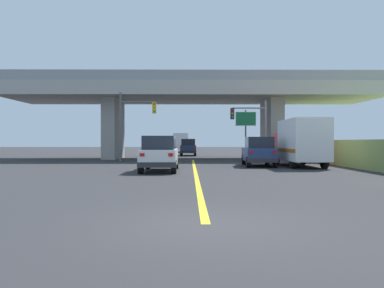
% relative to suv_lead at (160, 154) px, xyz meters
% --- Properties ---
extents(ground, '(160.00, 160.00, 0.00)m').
position_rel_suv_lead_xyz_m(ground, '(2.03, 15.81, -1.01)').
color(ground, '#2B2B2D').
extents(overpass_bridge, '(35.83, 8.90, 8.04)m').
position_rel_suv_lead_xyz_m(overpass_bridge, '(2.03, 15.81, 4.95)').
color(overpass_bridge, '#A8A59E').
rests_on(overpass_bridge, ground).
extents(lane_divider_stripe, '(0.20, 26.48, 0.01)m').
position_rel_suv_lead_xyz_m(lane_divider_stripe, '(2.03, -0.37, -1.01)').
color(lane_divider_stripe, yellow).
rests_on(lane_divider_stripe, ground).
extents(suv_lead, '(2.01, 4.64, 2.02)m').
position_rel_suv_lead_xyz_m(suv_lead, '(0.00, 0.00, 0.00)').
color(suv_lead, silver).
rests_on(suv_lead, ground).
extents(suv_crossing, '(2.23, 4.64, 2.02)m').
position_rel_suv_lead_xyz_m(suv_crossing, '(6.51, 4.50, -0.00)').
color(suv_crossing, navy).
rests_on(suv_crossing, ground).
extents(box_truck, '(2.33, 6.57, 3.17)m').
position_rel_suv_lead_xyz_m(box_truck, '(9.24, 3.95, 0.64)').
color(box_truck, red).
rests_on(box_truck, ground).
extents(sedan_oncoming, '(1.90, 4.77, 2.02)m').
position_rel_suv_lead_xyz_m(sedan_oncoming, '(1.56, 23.79, -0.00)').
color(sedan_oncoming, navy).
rests_on(sedan_oncoming, ground).
extents(traffic_signal_nearside, '(3.10, 0.36, 5.19)m').
position_rel_suv_lead_xyz_m(traffic_signal_nearside, '(7.15, 10.34, 2.30)').
color(traffic_signal_nearside, slate).
rests_on(traffic_signal_nearside, ground).
extents(traffic_signal_farside, '(3.12, 0.36, 5.88)m').
position_rel_suv_lead_xyz_m(traffic_signal_farside, '(-3.15, 10.25, 2.66)').
color(traffic_signal_farside, '#56595E').
rests_on(traffic_signal_farside, ground).
extents(highway_sign, '(1.87, 0.17, 4.58)m').
position_rel_suv_lead_xyz_m(highway_sign, '(6.85, 12.55, 2.39)').
color(highway_sign, '#56595E').
rests_on(highway_sign, ground).
extents(semi_truck_distant, '(2.33, 7.08, 2.99)m').
position_rel_suv_lead_xyz_m(semi_truck_distant, '(0.37, 38.08, 0.57)').
color(semi_truck_distant, navy).
rests_on(semi_truck_distant, ground).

